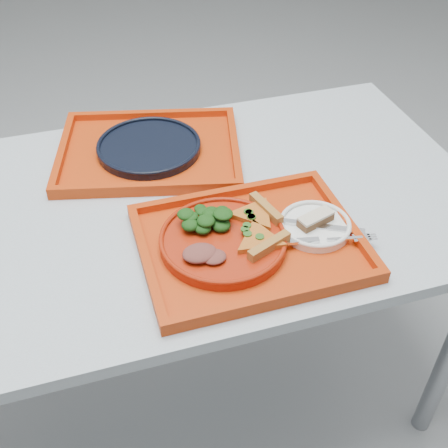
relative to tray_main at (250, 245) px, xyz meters
The scene contains 14 objects.
ground 0.81m from the tray_main, 136.82° to the left, with size 10.00×10.00×0.00m, color gray.
table 0.29m from the tray_main, 136.82° to the left, with size 1.60×0.80×0.75m.
tray_main is the anchor object (origin of this frame).
tray_far 0.42m from the tray_main, 108.28° to the left, with size 0.45×0.35×0.01m, color #B43109.
dinner_plate 0.06m from the tray_main, 169.70° to the left, with size 0.26×0.26×0.02m, color #9C200A.
side_plate 0.15m from the tray_main, ahead, with size 0.15×0.15×0.01m, color white.
navy_plate 0.42m from the tray_main, 108.28° to the left, with size 0.26×0.26×0.02m, color black.
pizza_slice_a 0.04m from the tray_main, 59.29° to the right, with size 0.12×0.10×0.02m, color orange, non-canonical shape.
pizza_slice_b 0.07m from the tray_main, 62.42° to the left, with size 0.12×0.10×0.02m, color orange, non-canonical shape.
salad_heap 0.12m from the tray_main, 135.85° to the left, with size 0.09×0.08×0.05m, color black.
meat_portion 0.12m from the tray_main, 166.17° to the right, with size 0.07×0.06×0.02m, color brown.
dessert_bar 0.15m from the tray_main, ahead, with size 0.08×0.05×0.02m.
knife 0.15m from the tray_main, ahead, with size 0.18×0.02×0.01m, color silver.
fork 0.16m from the tray_main, 20.03° to the right, with size 0.18×0.02×0.01m, color silver.
Camera 1 is at (-0.10, -0.99, 1.55)m, focal length 45.00 mm.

